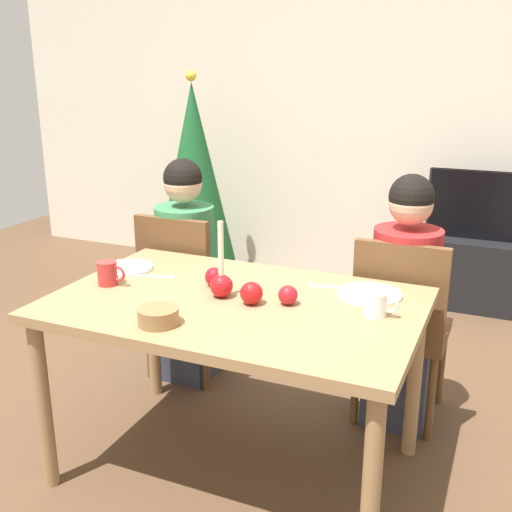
{
  "coord_description": "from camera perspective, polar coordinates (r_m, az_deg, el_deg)",
  "views": [
    {
      "loc": [
        0.94,
        -1.98,
        1.62
      ],
      "look_at": [
        0.0,
        0.2,
        0.87
      ],
      "focal_mm": 43.1,
      "sensor_mm": 36.0,
      "label": 1
    }
  ],
  "objects": [
    {
      "name": "person_left_child",
      "position": [
        3.21,
        -6.49,
        -1.71
      ],
      "size": [
        0.3,
        0.3,
        1.17
      ],
      "color": "#33384C",
      "rests_on": "ground"
    },
    {
      "name": "chair_left",
      "position": [
        3.2,
        -6.74,
        -2.86
      ],
      "size": [
        0.4,
        0.4,
        0.9
      ],
      "color": "brown",
      "rests_on": "ground"
    },
    {
      "name": "fork_right",
      "position": [
        2.5,
        6.95,
        -2.84
      ],
      "size": [
        0.18,
        0.05,
        0.01
      ],
      "primitive_type": "cube",
      "rotation": [
        0.0,
        0.0,
        0.18
      ],
      "color": "silver",
      "rests_on": "dining_table"
    },
    {
      "name": "mug_right",
      "position": [
        2.24,
        11.12,
        -4.4
      ],
      "size": [
        0.12,
        0.08,
        0.09
      ],
      "color": "white",
      "rests_on": "dining_table"
    },
    {
      "name": "christmas_tree",
      "position": [
        4.68,
        -5.77,
        7.5
      ],
      "size": [
        0.61,
        0.61,
        1.57
      ],
      "color": "brown",
      "rests_on": "ground"
    },
    {
      "name": "candle_centerpiece",
      "position": [
        2.37,
        -3.23,
        -2.36
      ],
      "size": [
        0.09,
        0.09,
        0.3
      ],
      "color": "red",
      "rests_on": "dining_table"
    },
    {
      "name": "dining_table",
      "position": [
        2.39,
        -1.91,
        -5.98
      ],
      "size": [
        1.4,
        0.9,
        0.75
      ],
      "color": "#99754C",
      "rests_on": "ground"
    },
    {
      "name": "person_right_child",
      "position": [
        2.85,
        13.49,
        -4.61
      ],
      "size": [
        0.3,
        0.3,
        1.17
      ],
      "color": "#33384C",
      "rests_on": "ground"
    },
    {
      "name": "bowl_walnuts",
      "position": [
        2.16,
        -9.05,
        -5.54
      ],
      "size": [
        0.14,
        0.14,
        0.06
      ],
      "primitive_type": "cylinder",
      "color": "olive",
      "rests_on": "dining_table"
    },
    {
      "name": "plate_right",
      "position": [
        2.44,
        10.49,
        -3.5
      ],
      "size": [
        0.25,
        0.25,
        0.01
      ],
      "primitive_type": "cylinder",
      "color": "white",
      "rests_on": "dining_table"
    },
    {
      "name": "fork_left",
      "position": [
        2.63,
        -9.34,
        -1.89
      ],
      "size": [
        0.18,
        0.06,
        0.01
      ],
      "primitive_type": "cube",
      "rotation": [
        0.0,
        0.0,
        0.25
      ],
      "color": "silver",
      "rests_on": "dining_table"
    },
    {
      "name": "mug_left",
      "position": [
        2.57,
        -13.55,
        -1.56
      ],
      "size": [
        0.13,
        0.08,
        0.1
      ],
      "color": "#B72D2D",
      "rests_on": "dining_table"
    },
    {
      "name": "chair_right",
      "position": [
        2.84,
        13.29,
        -5.91
      ],
      "size": [
        0.4,
        0.4,
        0.9
      ],
      "color": "brown",
      "rests_on": "ground"
    },
    {
      "name": "back_wall",
      "position": [
        4.69,
        12.05,
        13.22
      ],
      "size": [
        6.4,
        0.1,
        2.6
      ],
      "primitive_type": "cube",
      "color": "beige",
      "rests_on": "ground"
    },
    {
      "name": "apple_by_left_plate",
      "position": [
        2.31,
        2.98,
        -3.64
      ],
      "size": [
        0.07,
        0.07,
        0.07
      ],
      "primitive_type": "sphere",
      "color": "#B41822",
      "rests_on": "dining_table"
    },
    {
      "name": "tv",
      "position": [
        4.38,
        20.76,
        4.37
      ],
      "size": [
        0.79,
        0.05,
        0.46
      ],
      "color": "black",
      "rests_on": "tv_stand"
    },
    {
      "name": "ground_plane",
      "position": [
        2.72,
        -1.77,
        -18.97
      ],
      "size": [
        7.68,
        7.68,
        0.0
      ],
      "primitive_type": "plane",
      "color": "brown"
    },
    {
      "name": "plate_left",
      "position": [
        2.76,
        -11.94,
        -1.09
      ],
      "size": [
        0.23,
        0.23,
        0.01
      ],
      "primitive_type": "cylinder",
      "color": "white",
      "rests_on": "dining_table"
    },
    {
      "name": "apple_by_right_mug",
      "position": [
        2.49,
        -3.88,
        -1.95
      ],
      "size": [
        0.08,
        0.08,
        0.08
      ],
      "primitive_type": "sphere",
      "color": "#B0121B",
      "rests_on": "dining_table"
    },
    {
      "name": "tv_stand",
      "position": [
        4.5,
        20.12,
        -1.47
      ],
      "size": [
        0.64,
        0.4,
        0.48
      ],
      "primitive_type": "cube",
      "color": "black",
      "rests_on": "ground"
    },
    {
      "name": "apple_near_candle",
      "position": [
        2.3,
        -0.42,
        -3.47
      ],
      "size": [
        0.09,
        0.09,
        0.09
      ],
      "primitive_type": "sphere",
      "color": "#B51415",
      "rests_on": "dining_table"
    }
  ]
}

